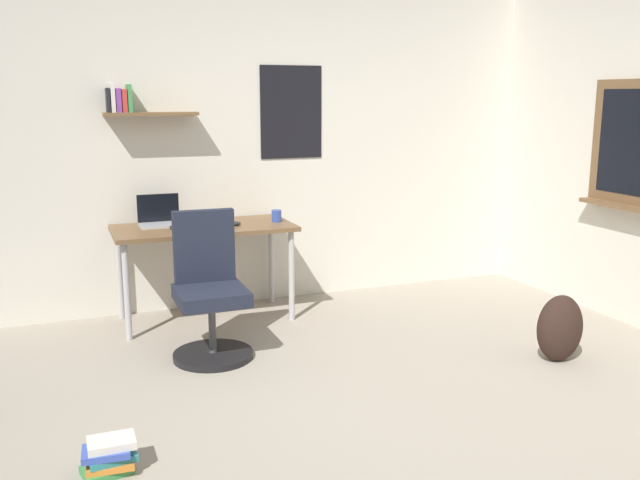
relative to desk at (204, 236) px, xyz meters
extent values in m
plane|color=#9E9384|center=(0.53, -2.05, -0.65)|extent=(5.20, 5.20, 0.00)
cube|color=silver|center=(0.53, 0.40, 0.65)|extent=(5.00, 0.10, 2.60)
cube|color=brown|center=(-0.31, 0.25, 0.90)|extent=(0.68, 0.20, 0.02)
cube|color=black|center=(0.82, 0.34, 0.90)|extent=(0.52, 0.01, 0.74)
cube|color=black|center=(-0.61, 0.27, 1.00)|extent=(0.02, 0.14, 0.17)
cube|color=silver|center=(-0.58, 0.27, 1.01)|extent=(0.03, 0.14, 0.20)
cube|color=#7A3D99|center=(-0.54, 0.27, 1.00)|extent=(0.04, 0.14, 0.17)
cube|color=#C63833|center=(-0.50, 0.27, 0.99)|extent=(0.03, 0.14, 0.17)
cube|color=#3D934C|center=(-0.46, 0.27, 1.01)|extent=(0.03, 0.14, 0.20)
cube|color=brown|center=(2.87, -1.33, 0.23)|extent=(0.12, 1.10, 0.03)
cube|color=brown|center=(0.00, 0.00, 0.06)|extent=(1.33, 0.63, 0.03)
cylinder|color=#B7B7BC|center=(-0.60, -0.26, -0.30)|extent=(0.04, 0.04, 0.70)
cylinder|color=#B7B7BC|center=(0.60, -0.26, -0.30)|extent=(0.04, 0.04, 0.70)
cylinder|color=#B7B7BC|center=(-0.60, 0.26, -0.30)|extent=(0.04, 0.04, 0.70)
cylinder|color=#B7B7BC|center=(0.60, 0.26, -0.30)|extent=(0.04, 0.04, 0.70)
cylinder|color=black|center=(-0.13, -0.81, -0.63)|extent=(0.52, 0.52, 0.04)
cylinder|color=#4C4C51|center=(-0.13, -0.81, -0.44)|extent=(0.05, 0.05, 0.34)
cube|color=#1E2333|center=(-0.13, -0.81, -0.23)|extent=(0.44, 0.44, 0.09)
cube|color=#1E2333|center=(-0.12, -0.61, 0.06)|extent=(0.40, 0.08, 0.48)
cube|color=#ADAFB5|center=(-0.30, 0.11, 0.09)|extent=(0.31, 0.21, 0.02)
cube|color=black|center=(-0.30, 0.21, 0.20)|extent=(0.31, 0.01, 0.21)
cube|color=black|center=(-0.07, -0.08, 0.09)|extent=(0.37, 0.13, 0.02)
ellipsoid|color=#262628|center=(0.21, -0.08, 0.09)|extent=(0.10, 0.06, 0.03)
cylinder|color=#334CA5|center=(0.56, -0.03, 0.12)|extent=(0.08, 0.08, 0.09)
ellipsoid|color=black|center=(1.94, -1.66, -0.43)|extent=(0.32, 0.22, 0.44)
cube|color=#3D934C|center=(-0.89, -2.03, -0.63)|extent=(0.24, 0.19, 0.04)
cube|color=orange|center=(-0.87, -2.03, -0.60)|extent=(0.22, 0.16, 0.03)
cube|color=teal|center=(-0.86, -2.02, -0.57)|extent=(0.22, 0.17, 0.03)
cube|color=#3851B2|center=(-0.89, -2.03, -0.54)|extent=(0.22, 0.17, 0.03)
cube|color=silver|center=(-0.86, -2.02, -0.51)|extent=(0.21, 0.15, 0.04)
camera|label=1|loc=(-1.01, -5.02, 1.03)|focal=38.62mm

